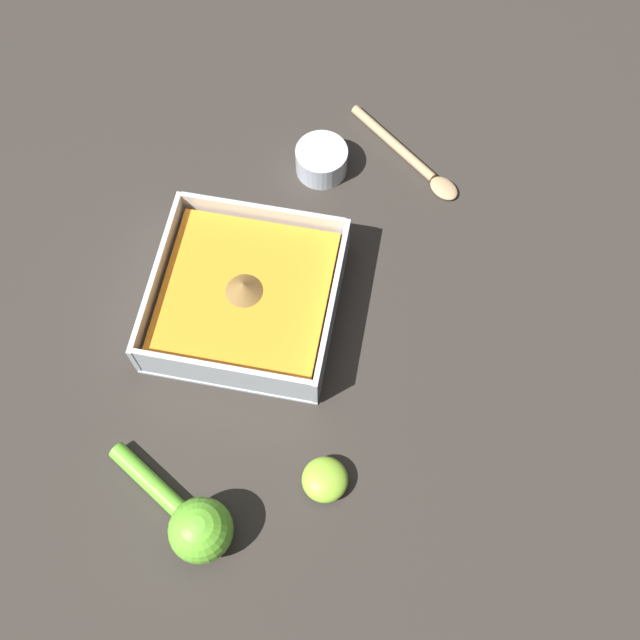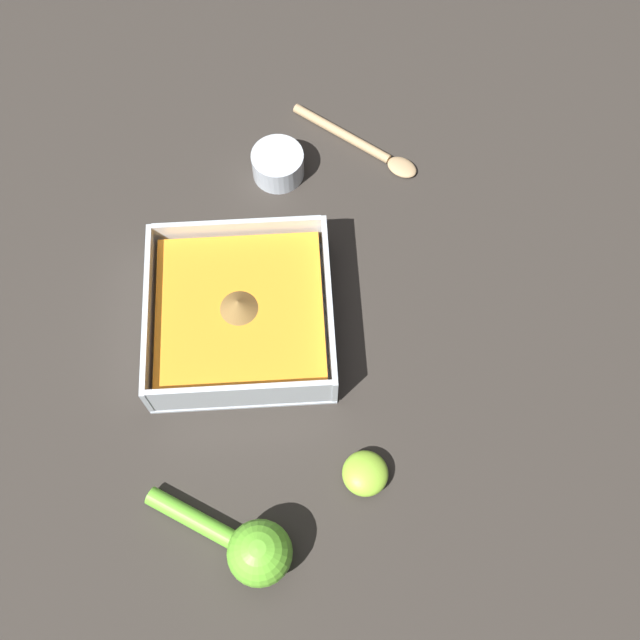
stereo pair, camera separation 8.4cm
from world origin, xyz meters
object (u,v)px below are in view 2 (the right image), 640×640
at_px(square_dish, 241,315).
at_px(spice_bowl, 275,165).
at_px(lemon_half, 365,473).
at_px(wooden_spoon, 362,145).
at_px(lemon_squeezer, 251,548).

relative_size(square_dish, spice_bowl, 3.14).
distance_m(square_dish, lemon_half, 0.23).
xyz_separation_m(square_dish, wooden_spoon, (0.24, -0.16, -0.02)).
bearing_deg(lemon_squeezer, square_dish, 122.11).
bearing_deg(lemon_squeezer, spice_bowl, 115.77).
relative_size(square_dish, lemon_half, 4.22).
relative_size(lemon_squeezer, wooden_spoon, 0.96).
distance_m(lemon_squeezer, lemon_half, 0.14).
height_order(square_dish, wooden_spoon, square_dish).
height_order(square_dish, lemon_squeezer, lemon_squeezer).
xyz_separation_m(lemon_squeezer, wooden_spoon, (0.50, -0.15, -0.02)).
bearing_deg(spice_bowl, wooden_spoon, -73.46).
height_order(lemon_squeezer, wooden_spoon, lemon_squeezer).
bearing_deg(lemon_half, wooden_spoon, -4.26).
distance_m(square_dish, lemon_squeezer, 0.26).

